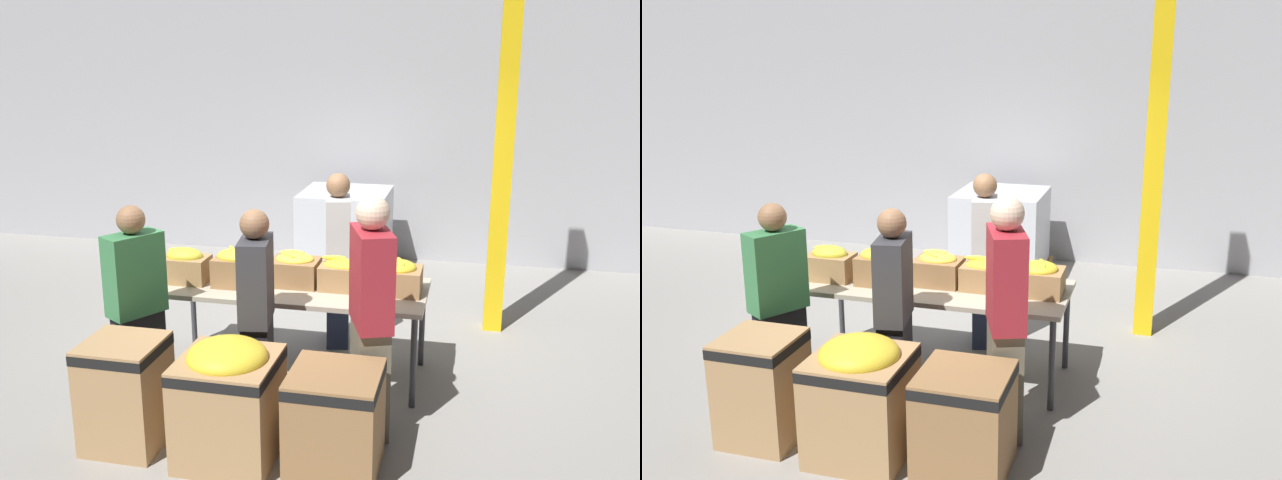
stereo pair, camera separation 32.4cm
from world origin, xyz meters
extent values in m
plane|color=gray|center=(0.00, 0.00, 0.00)|extent=(30.00, 30.00, 0.00)
cube|color=#A8A8AD|center=(0.00, 3.62, 2.00)|extent=(16.00, 0.08, 4.00)
cube|color=#B2A893|center=(0.00, 0.00, 0.77)|extent=(2.24, 0.90, 0.04)
cylinder|color=#38383D|center=(-1.06, -0.39, 0.37)|extent=(0.05, 0.05, 0.75)
cylinder|color=#38383D|center=(1.06, -0.39, 0.37)|extent=(0.05, 0.05, 0.75)
cylinder|color=#38383D|center=(-1.06, 0.39, 0.37)|extent=(0.05, 0.05, 0.75)
cylinder|color=#38383D|center=(1.06, 0.39, 0.37)|extent=(0.05, 0.05, 0.75)
cube|color=#A37A4C|center=(-0.90, -0.10, 0.90)|extent=(0.39, 0.27, 0.22)
ellipsoid|color=gold|center=(-0.90, -0.10, 1.02)|extent=(0.31, 0.22, 0.14)
ellipsoid|color=gold|center=(-0.82, -0.09, 1.05)|extent=(0.05, 0.15, 0.05)
ellipsoid|color=gold|center=(-0.99, -0.06, 1.05)|extent=(0.15, 0.12, 0.05)
cube|color=olive|center=(-0.43, -0.09, 0.91)|extent=(0.39, 0.29, 0.24)
ellipsoid|color=gold|center=(-0.43, -0.09, 1.04)|extent=(0.36, 0.26, 0.13)
ellipsoid|color=gold|center=(-0.35, -0.08, 1.08)|extent=(0.05, 0.21, 0.04)
ellipsoid|color=gold|center=(-0.41, -0.11, 1.06)|extent=(0.05, 0.18, 0.04)
ellipsoid|color=gold|center=(-0.49, -0.06, 1.09)|extent=(0.15, 0.20, 0.04)
cube|color=olive|center=(0.02, 0.03, 0.90)|extent=(0.39, 0.32, 0.21)
ellipsoid|color=yellow|center=(0.02, 0.03, 1.01)|extent=(0.32, 0.25, 0.09)
ellipsoid|color=yellow|center=(0.02, 0.07, 1.05)|extent=(0.16, 0.12, 0.05)
ellipsoid|color=yellow|center=(-0.01, 0.09, 1.05)|extent=(0.21, 0.06, 0.05)
ellipsoid|color=yellow|center=(-0.04, 0.01, 1.05)|extent=(0.18, 0.16, 0.04)
cube|color=#A37A4C|center=(0.44, 0.01, 0.89)|extent=(0.39, 0.27, 0.20)
ellipsoid|color=yellow|center=(0.44, 0.01, 1.00)|extent=(0.33, 0.23, 0.07)
ellipsoid|color=yellow|center=(0.41, 0.03, 1.03)|extent=(0.16, 0.12, 0.05)
ellipsoid|color=yellow|center=(0.51, 0.01, 1.02)|extent=(0.20, 0.16, 0.05)
ellipsoid|color=yellow|center=(0.34, 0.07, 1.03)|extent=(0.21, 0.08, 0.05)
cube|color=#A37A4C|center=(0.87, 0.02, 0.89)|extent=(0.39, 0.33, 0.20)
ellipsoid|color=yellow|center=(0.87, 0.02, 1.00)|extent=(0.31, 0.29, 0.11)
ellipsoid|color=yellow|center=(0.84, -0.02, 1.03)|extent=(0.20, 0.11, 0.04)
ellipsoid|color=yellow|center=(0.90, 0.03, 1.05)|extent=(0.12, 0.22, 0.05)
cube|color=black|center=(-0.07, -0.75, 0.38)|extent=(0.26, 0.39, 0.76)
cube|color=#333338|center=(-0.07, -0.75, 1.07)|extent=(0.28, 0.46, 0.63)
sphere|color=#896042|center=(-0.07, -0.75, 1.49)|extent=(0.21, 0.21, 0.21)
cube|color=black|center=(-1.01, -0.79, 0.38)|extent=(0.36, 0.41, 0.75)
cube|color=#387A47|center=(-1.01, -0.79, 1.07)|extent=(0.40, 0.48, 0.62)
sphere|color=#896042|center=(-1.01, -0.79, 1.49)|extent=(0.21, 0.21, 0.21)
cube|color=#2D3856|center=(0.24, 0.72, 0.38)|extent=(0.28, 0.40, 0.77)
cube|color=#B2B2B7|center=(0.24, 0.72, 1.09)|extent=(0.30, 0.47, 0.63)
sphere|color=#896042|center=(0.24, 0.72, 1.51)|extent=(0.22, 0.22, 0.22)
cube|color=#6B604C|center=(0.79, -0.81, 0.42)|extent=(0.34, 0.45, 0.83)
cube|color=maroon|center=(0.79, -0.81, 1.17)|extent=(0.38, 0.52, 0.69)
sphere|color=beige|center=(0.79, -0.81, 1.63)|extent=(0.23, 0.23, 0.23)
cube|color=tan|center=(-0.84, -1.36, 0.39)|extent=(0.52, 0.52, 0.78)
cube|color=black|center=(-0.84, -1.36, 0.72)|extent=(0.52, 0.52, 0.07)
cube|color=tan|center=(-0.08, -1.36, 0.37)|extent=(0.64, 0.64, 0.73)
cube|color=black|center=(-0.08, -1.36, 0.68)|extent=(0.64, 0.64, 0.07)
ellipsoid|color=yellow|center=(-0.08, -1.36, 0.74)|extent=(0.54, 0.54, 0.22)
cube|color=olive|center=(0.65, -1.36, 0.35)|extent=(0.58, 0.58, 0.71)
cube|color=black|center=(0.65, -1.36, 0.65)|extent=(0.59, 0.59, 0.07)
cube|color=yellow|center=(1.68, 1.40, 2.00)|extent=(0.18, 0.18, 4.00)
cube|color=olive|center=(-0.07, 2.75, 0.07)|extent=(1.11, 1.11, 0.13)
cube|color=silver|center=(-0.07, 2.75, 0.59)|extent=(1.02, 1.02, 0.91)
camera|label=1|loc=(1.47, -5.43, 2.72)|focal=40.00mm
camera|label=2|loc=(1.79, -5.35, 2.72)|focal=40.00mm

